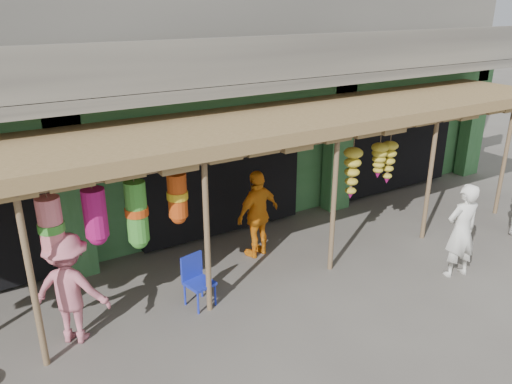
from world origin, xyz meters
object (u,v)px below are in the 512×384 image
blue_chair (196,278)px  person_front (461,231)px  person_shopper (70,288)px  person_vendor (258,214)px

blue_chair → person_front: 4.70m
person_front → person_shopper: size_ratio=1.04×
person_shopper → blue_chair: bearing=-144.7°
person_front → person_shopper: bearing=-4.3°
person_front → person_shopper: person_front is taller
person_vendor → person_shopper: person_vendor is taller
person_vendor → person_shopper: bearing=-0.1°
person_front → person_vendor: person_front is taller
blue_chair → person_shopper: 1.94m
blue_chair → person_vendor: bearing=15.5°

